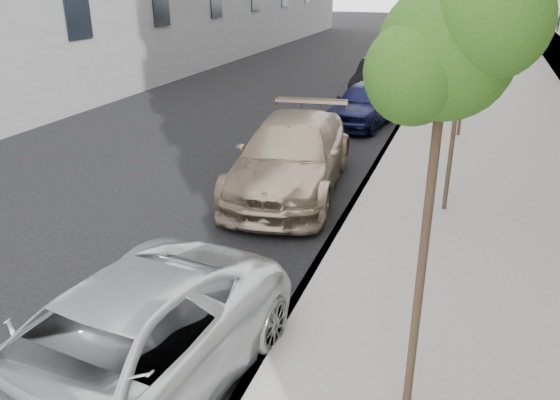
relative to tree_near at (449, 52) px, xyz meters
The scene contains 9 objects.
sidewalk 22.93m from the tree_near, 87.27° to the left, with size 6.40×72.00×0.14m, color gray.
curb 23.00m from the tree_near, 95.21° to the left, with size 0.15×72.00×0.14m, color #9E9B93.
tree_near is the anchor object (origin of this frame).
tree_mid 6.51m from the tree_near, 90.00° to the left, with size 1.75×1.55×4.72m.
minivan 5.10m from the tree_near, 161.58° to the right, with size 2.57×5.57×1.55m, color silver.
suv 8.57m from the tree_near, 118.88° to the left, with size 2.48×6.09×1.77m, color tan.
sedan_blue 14.78m from the tree_near, 103.41° to the left, with size 1.80×4.47×1.52m, color #0F1133.
sedan_black 19.85m from the tree_near, 101.19° to the left, with size 1.65×4.73×1.56m, color black.
sedan_rear 25.01m from the tree_near, 97.73° to the left, with size 1.95×4.80×1.39m, color #B4B8BC.
Camera 1 is at (3.48, -3.90, 5.02)m, focal length 35.00 mm.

